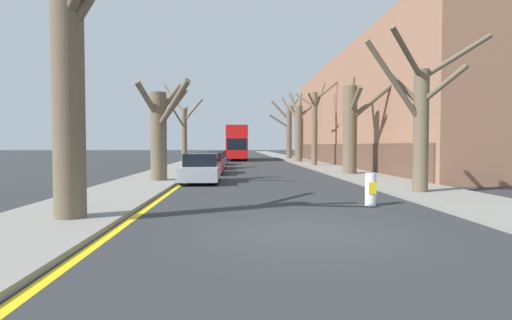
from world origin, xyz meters
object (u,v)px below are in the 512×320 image
object	(u,v)px
street_tree_right_3	(298,129)
parked_car_2	(214,160)
parked_car_1	(209,164)
street_tree_left_1	(160,130)
street_tree_right_0	(421,117)
street_tree_left_2	(184,133)
double_decker_bus	(237,141)
street_tree_right_4	(288,129)
street_tree_right_2	(315,124)
parked_car_3	(218,158)
parked_car_0	(201,169)
street_tree_left_0	(70,94)
traffic_bollard	(371,189)
street_tree_right_1	(351,126)

from	to	relation	value
street_tree_right_3	parked_car_2	distance (m)	15.11
parked_car_2	parked_car_1	bearing A→B (deg)	-90.00
street_tree_left_1	street_tree_right_0	distance (m)	12.32
street_tree_left_2	double_decker_bus	world-z (taller)	street_tree_left_2
street_tree_left_1	street_tree_right_4	size ratio (longest dim) A/B	0.62
street_tree_right_0	street_tree_right_2	distance (m)	20.62
street_tree_right_3	parked_car_3	xyz separation A→B (m)	(-8.82, -5.18, -3.07)
street_tree_right_0	street_tree_left_1	bearing A→B (deg)	152.73
parked_car_0	parked_car_1	distance (m)	6.37
street_tree_right_0	parked_car_3	world-z (taller)	street_tree_right_0
street_tree_left_0	street_tree_right_2	world-z (taller)	street_tree_right_2
street_tree_left_0	street_tree_right_0	xyz separation A→B (m)	(11.16, 4.88, -0.19)
parked_car_0	traffic_bollard	distance (m)	10.12
street_tree_right_3	parked_car_0	xyz separation A→B (m)	(-8.82, -24.06, -3.03)
double_decker_bus	parked_car_0	bearing A→B (deg)	-93.51
street_tree_left_0	street_tree_right_2	xyz separation A→B (m)	(11.17, 25.47, 0.62)
street_tree_right_2	parked_car_0	size ratio (longest dim) A/B	1.86
parked_car_3	street_tree_right_0	bearing A→B (deg)	-70.02
street_tree_right_2	street_tree_right_4	xyz separation A→B (m)	(0.04, 18.54, 0.36)
street_tree_left_2	street_tree_right_1	xyz separation A→B (m)	(11.38, -6.57, 0.23)
street_tree_right_2	traffic_bollard	size ratio (longest dim) A/B	7.53
street_tree_right_4	parked_car_1	size ratio (longest dim) A/B	1.88
street_tree_right_4	traffic_bollard	xyz separation A→B (m)	(-2.86, -41.70, -3.64)
street_tree_left_1	street_tree_right_3	xyz separation A→B (m)	(10.89, 23.95, 1.05)
parked_car_2	street_tree_right_3	bearing A→B (deg)	53.42
double_decker_bus	street_tree_right_0	bearing A→B (deg)	-79.27
street_tree_right_4	parked_car_3	xyz separation A→B (m)	(-8.93, -14.72, -3.51)
street_tree_left_0	street_tree_left_1	size ratio (longest dim) A/B	1.32
street_tree_left_0	street_tree_left_2	size ratio (longest dim) A/B	1.01
parked_car_1	parked_car_3	bearing A→B (deg)	90.00
street_tree_right_0	street_tree_left_0	bearing A→B (deg)	-156.41
street_tree_right_0	parked_car_2	bearing A→B (deg)	116.62
street_tree_right_0	parked_car_1	distance (m)	15.04
parked_car_3	traffic_bollard	distance (m)	27.65
street_tree_left_1	traffic_bollard	world-z (taller)	street_tree_left_1
parked_car_2	traffic_bollard	bearing A→B (deg)	-73.35
street_tree_right_2	double_decker_bus	world-z (taller)	street_tree_right_2
street_tree_left_0	parked_car_2	distance (m)	22.84
street_tree_left_2	parked_car_0	xyz separation A→B (m)	(2.28, -11.00, -2.20)
street_tree_right_2	street_tree_right_4	distance (m)	18.54
street_tree_left_1	street_tree_left_2	bearing A→B (deg)	91.11
street_tree_right_4	parked_car_0	xyz separation A→B (m)	(-8.93, -33.60, -3.47)
double_decker_bus	parked_car_3	bearing A→B (deg)	-98.84
street_tree_left_2	parked_car_3	distance (m)	8.50
street_tree_right_2	street_tree_right_3	world-z (taller)	street_tree_right_3
street_tree_right_0	street_tree_right_2	xyz separation A→B (m)	(0.01, 20.60, 0.81)
street_tree_left_0	street_tree_left_2	distance (m)	21.41
street_tree_right_1	parked_car_1	bearing A→B (deg)	167.89
street_tree_left_0	street_tree_right_3	xyz separation A→B (m)	(11.11, 34.47, 0.55)
traffic_bollard	parked_car_1	bearing A→B (deg)	112.72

